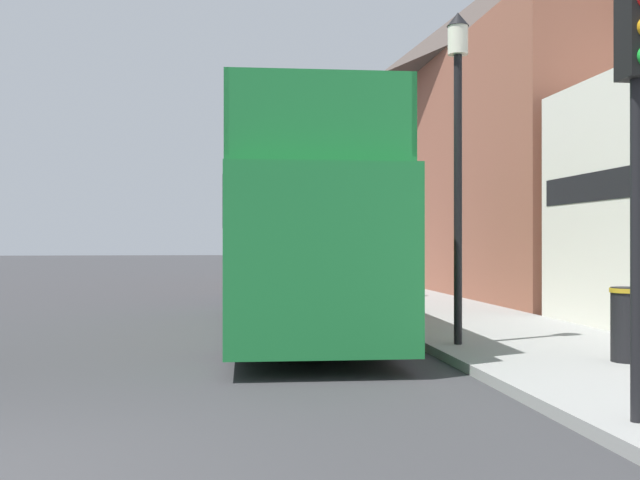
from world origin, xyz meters
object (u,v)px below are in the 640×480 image
(parked_car_ahead_of_bus, at_px, (292,279))
(lamp_post_nearest, at_px, (458,118))
(tour_bus, at_px, (296,240))
(litter_bin, at_px, (628,322))
(traffic_signal, at_px, (639,102))
(lamp_post_second, at_px, (353,176))
(lamp_post_third, at_px, (314,197))

(parked_car_ahead_of_bus, xyz_separation_m, lamp_post_nearest, (1.61, -10.71, 3.08))
(tour_bus, xyz_separation_m, litter_bin, (3.97, -5.18, -1.13))
(traffic_signal, height_order, lamp_post_second, lamp_post_second)
(lamp_post_nearest, bearing_deg, lamp_post_second, 89.80)
(tour_bus, distance_m, traffic_signal, 8.74)
(parked_car_ahead_of_bus, distance_m, lamp_post_second, 3.61)
(tour_bus, height_order, lamp_post_third, lamp_post_third)
(tour_bus, distance_m, litter_bin, 6.62)
(parked_car_ahead_of_bus, height_order, lamp_post_third, lamp_post_third)
(parked_car_ahead_of_bus, bearing_deg, lamp_post_third, 77.78)
(tour_bus, xyz_separation_m, lamp_post_third, (2.36, 15.79, 1.79))
(parked_car_ahead_of_bus, bearing_deg, traffic_signal, -84.79)
(lamp_post_third, relative_size, litter_bin, 5.01)
(lamp_post_third, bearing_deg, lamp_post_second, -90.48)
(lamp_post_third, bearing_deg, lamp_post_nearest, -90.34)
(lamp_post_nearest, bearing_deg, lamp_post_third, 89.66)
(tour_bus, relative_size, lamp_post_second, 2.07)
(lamp_post_second, relative_size, lamp_post_third, 1.01)
(tour_bus, relative_size, parked_car_ahead_of_bus, 2.43)
(tour_bus, relative_size, traffic_signal, 2.69)
(lamp_post_third, bearing_deg, parked_car_ahead_of_bus, -101.73)
(tour_bus, xyz_separation_m, lamp_post_second, (2.28, 6.30, 1.82))
(lamp_post_second, relative_size, litter_bin, 5.07)
(tour_bus, xyz_separation_m, parked_car_ahead_of_bus, (0.64, 7.51, -1.16))
(lamp_post_nearest, distance_m, lamp_post_third, 18.99)
(lamp_post_second, xyz_separation_m, litter_bin, (1.69, -11.48, -2.95))
(traffic_signal, height_order, litter_bin, traffic_signal)
(lamp_post_third, height_order, litter_bin, lamp_post_third)
(tour_bus, bearing_deg, traffic_signal, -73.08)
(lamp_post_second, bearing_deg, lamp_post_third, 89.52)
(lamp_post_second, height_order, lamp_post_third, lamp_post_second)
(tour_bus, bearing_deg, lamp_post_nearest, -52.85)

